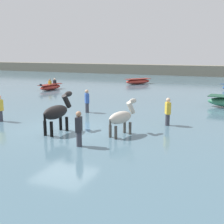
{
  "coord_description": "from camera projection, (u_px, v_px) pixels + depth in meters",
  "views": [
    {
      "loc": [
        6.65,
        -10.59,
        3.68
      ],
      "look_at": [
        1.45,
        2.04,
        0.84
      ],
      "focal_mm": 46.59,
      "sensor_mm": 36.0,
      "label": 1
    }
  ],
  "objects": [
    {
      "name": "far_shoreline",
      "position": [
        182.0,
        71.0,
        41.8
      ],
      "size": [
        80.0,
        2.4,
        1.79
      ],
      "primitive_type": "cube",
      "color": "#706B5B",
      "rests_on": "ground"
    },
    {
      "name": "horse_trailing_pinto",
      "position": [
        122.0,
        118.0,
        11.68
      ],
      "size": [
        0.86,
        1.62,
        1.78
      ],
      "color": "beige",
      "rests_on": "ground"
    },
    {
      "name": "horse_lead_black",
      "position": [
        57.0,
        113.0,
        12.05
      ],
      "size": [
        0.65,
        1.85,
        2.01
      ],
      "color": "black",
      "rests_on": "ground"
    },
    {
      "name": "ground_plane",
      "position": [
        64.0,
        137.0,
        12.82
      ],
      "size": [
        120.0,
        120.0,
        0.0
      ],
      "primitive_type": "plane",
      "color": "gray"
    },
    {
      "name": "boat_mid_channel",
      "position": [
        138.0,
        81.0,
        30.6
      ],
      "size": [
        2.55,
        2.82,
        0.56
      ],
      "color": "#BC382D",
      "rests_on": "water_surface"
    },
    {
      "name": "person_onlooker_left",
      "position": [
        168.0,
        114.0,
        13.32
      ],
      "size": [
        0.33,
        0.38,
        1.63
      ],
      "color": "#383842",
      "rests_on": "ground"
    },
    {
      "name": "person_onlooker_right",
      "position": [
        0.0,
        111.0,
        14.11
      ],
      "size": [
        0.36,
        0.28,
        1.63
      ],
      "color": "#383842",
      "rests_on": "ground"
    },
    {
      "name": "person_wading_mid",
      "position": [
        87.0,
        103.0,
        16.17
      ],
      "size": [
        0.36,
        0.37,
        1.63
      ],
      "color": "#383842",
      "rests_on": "ground"
    },
    {
      "name": "water_surface",
      "position": [
        134.0,
        99.0,
        21.84
      ],
      "size": [
        90.0,
        90.0,
        0.34
      ],
      "primitive_type": "cube",
      "color": "#476675",
      "rests_on": "ground"
    },
    {
      "name": "person_spectator_far",
      "position": [
        79.0,
        132.0,
        10.36
      ],
      "size": [
        0.28,
        0.36,
        1.63
      ],
      "color": "#383842",
      "rests_on": "ground"
    },
    {
      "name": "boat_far_inshore",
      "position": [
        50.0,
        87.0,
        25.95
      ],
      "size": [
        1.17,
        2.57,
        0.97
      ],
      "color": "#BC382D",
      "rests_on": "water_surface"
    }
  ]
}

